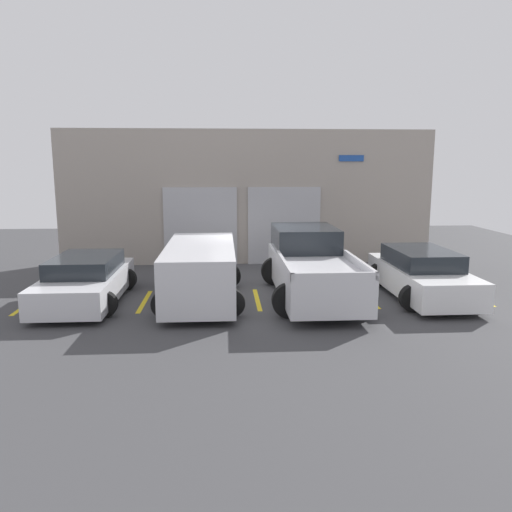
% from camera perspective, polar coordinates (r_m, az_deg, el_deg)
% --- Properties ---
extents(ground_plane, '(28.00, 28.00, 0.00)m').
position_cam_1_polar(ground_plane, '(15.35, -0.36, -3.05)').
color(ground_plane, '#3D3D3F').
extents(shophouse_building, '(13.48, 0.68, 4.82)m').
position_cam_1_polar(shophouse_building, '(18.26, -1.00, 6.64)').
color(shophouse_building, '#9E9389').
rests_on(shophouse_building, ground).
extents(pickup_truck, '(2.53, 5.34, 1.78)m').
position_cam_1_polar(pickup_truck, '(13.73, 6.30, -1.14)').
color(pickup_truck, silver).
rests_on(pickup_truck, ground).
extents(sedan_white, '(2.16, 4.37, 1.30)m').
position_cam_1_polar(sedan_white, '(14.33, 18.37, -2.01)').
color(sedan_white, white).
rests_on(sedan_white, ground).
extents(sedan_side, '(2.16, 4.25, 1.22)m').
position_cam_1_polar(sedan_side, '(13.77, -18.87, -2.68)').
color(sedan_side, silver).
rests_on(sedan_side, ground).
extents(van_right, '(2.21, 4.75, 1.50)m').
position_cam_1_polar(van_right, '(13.24, -6.34, -1.65)').
color(van_right, silver).
rests_on(van_right, ground).
extents(parking_stripe_far_left, '(0.12, 2.20, 0.01)m').
position_cam_1_polar(parking_stripe_far_left, '(14.35, -24.56, -4.95)').
color(parking_stripe_far_left, gold).
rests_on(parking_stripe_far_left, ground).
extents(parking_stripe_left, '(0.12, 2.20, 0.01)m').
position_cam_1_polar(parking_stripe_left, '(13.57, -12.62, -5.08)').
color(parking_stripe_left, gold).
rests_on(parking_stripe_left, ground).
extents(parking_stripe_centre, '(0.12, 2.20, 0.01)m').
position_cam_1_polar(parking_stripe_centre, '(13.44, 0.14, -4.99)').
color(parking_stripe_centre, gold).
rests_on(parking_stripe_centre, ground).
extents(parking_stripe_right, '(0.12, 2.20, 0.01)m').
position_cam_1_polar(parking_stripe_right, '(13.96, 12.54, -4.66)').
color(parking_stripe_right, gold).
rests_on(parking_stripe_right, ground).
extents(parking_stripe_far_right, '(0.12, 2.20, 0.01)m').
position_cam_1_polar(parking_stripe_far_right, '(15.06, 23.57, -4.18)').
color(parking_stripe_far_right, gold).
rests_on(parking_stripe_far_right, ground).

